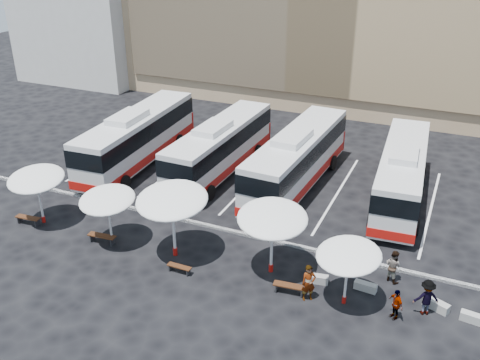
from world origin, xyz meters
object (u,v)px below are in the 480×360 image
at_px(bus_2, 297,158).
at_px(sunshade_3, 272,218).
at_px(wood_bench_1, 102,237).
at_px(passenger_1, 393,266).
at_px(passenger_0, 309,283).
at_px(passenger_2, 396,304).
at_px(wood_bench_2, 179,268).
at_px(wood_bench_3, 289,287).
at_px(wood_bench_0, 28,219).
at_px(conc_bench_2, 436,305).
at_px(sunshade_0, 36,179).
at_px(conc_bench_0, 317,279).
at_px(conc_bench_3, 473,318).
at_px(bus_1, 220,146).
at_px(sunshade_4, 349,256).
at_px(sunshade_1, 107,200).
at_px(sunshade_2, 172,200).
at_px(conc_bench_1, 365,287).
at_px(bus_0, 138,136).
at_px(passenger_3, 426,297).
at_px(bus_3, 402,173).

bearing_deg(bus_2, sunshade_3, -76.18).
bearing_deg(wood_bench_1, passenger_1, 10.81).
relative_size(passenger_0, passenger_2, 1.23).
distance_m(wood_bench_2, wood_bench_3, 5.83).
height_order(sunshade_3, wood_bench_2, sunshade_3).
bearing_deg(passenger_1, wood_bench_1, 41.06).
bearing_deg(wood_bench_2, sunshade_3, 25.28).
bearing_deg(wood_bench_0, conc_bench_2, 4.08).
relative_size(sunshade_0, sunshade_3, 0.91).
height_order(conc_bench_0, conc_bench_3, same).
bearing_deg(conc_bench_0, bus_1, 135.52).
bearing_deg(wood_bench_0, sunshade_4, 1.10).
relative_size(wood_bench_2, passenger_1, 0.75).
relative_size(sunshade_1, passenger_2, 2.33).
distance_m(wood_bench_0, conc_bench_3, 25.00).
height_order(sunshade_2, wood_bench_0, sunshade_2).
height_order(sunshade_4, conc_bench_1, sunshade_4).
bearing_deg(bus_0, bus_1, 5.39).
xyz_separation_m(sunshade_0, conc_bench_1, (19.30, 1.21, -2.71)).
bearing_deg(bus_2, bus_1, -177.23).
distance_m(conc_bench_2, passenger_3, 1.00).
xyz_separation_m(bus_1, wood_bench_2, (3.43, -12.09, -1.73)).
xyz_separation_m(wood_bench_3, conc_bench_3, (8.36, 1.39, -0.16)).
xyz_separation_m(sunshade_3, passenger_3, (7.70, -0.25, -2.26)).
xyz_separation_m(passenger_0, passenger_2, (4.04, 0.33, -0.18)).
relative_size(conc_bench_0, passenger_1, 0.65).
height_order(sunshade_1, sunshade_3, sunshade_3).
relative_size(conc_bench_1, conc_bench_3, 0.97).
relative_size(wood_bench_1, conc_bench_2, 1.38).
relative_size(sunshade_1, conc_bench_3, 3.17).
distance_m(sunshade_1, conc_bench_3, 19.29).
bearing_deg(conc_bench_2, conc_bench_3, -9.47).
xyz_separation_m(bus_2, sunshade_0, (-12.47, -10.88, 0.78)).
height_order(sunshade_3, passenger_3, sunshade_3).
bearing_deg(wood_bench_1, passenger_0, -0.68).
height_order(bus_2, sunshade_0, bus_2).
bearing_deg(passenger_2, sunshade_0, -136.97).
bearing_deg(sunshade_4, sunshade_1, -179.83).
xyz_separation_m(sunshade_0, wood_bench_1, (4.71, -0.48, -2.53)).
bearing_deg(bus_1, conc_bench_0, -43.21).
distance_m(bus_3, sunshade_2, 15.38).
xyz_separation_m(bus_3, sunshade_1, (-14.09, -11.80, 0.73)).
bearing_deg(passenger_0, conc_bench_1, 1.24).
xyz_separation_m(wood_bench_1, conc_bench_3, (19.58, 1.32, -0.17)).
height_order(wood_bench_0, passenger_3, passenger_3).
bearing_deg(sunshade_4, bus_0, 150.98).
relative_size(sunshade_1, passenger_1, 2.06).
height_order(sunshade_4, passenger_3, sunshade_4).
bearing_deg(conc_bench_0, passenger_2, -15.95).
height_order(wood_bench_1, passenger_2, passenger_2).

